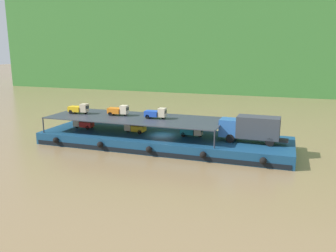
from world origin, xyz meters
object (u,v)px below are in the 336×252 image
at_px(mini_truck_upper_fore, 156,113).
at_px(mini_truck_lower_stern, 83,123).
at_px(covered_lorry, 251,128).
at_px(mini_truck_upper_stern, 79,109).
at_px(cargo_barge, 162,141).
at_px(mini_truck_lower_aft, 135,128).
at_px(mini_truck_upper_mid, 118,110).
at_px(mini_truck_lower_mid, 192,131).

bearing_deg(mini_truck_upper_fore, mini_truck_lower_stern, -178.07).
distance_m(covered_lorry, mini_truck_upper_stern, 23.13).
bearing_deg(cargo_barge, covered_lorry, 0.14).
xyz_separation_m(covered_lorry, mini_truck_upper_fore, (-11.91, 0.23, 1.00)).
bearing_deg(covered_lorry, cargo_barge, -179.86).
bearing_deg(cargo_barge, mini_truck_lower_aft, -178.85).
height_order(mini_truck_lower_aft, mini_truck_upper_mid, mini_truck_upper_mid).
xyz_separation_m(mini_truck_lower_mid, mini_truck_upper_fore, (-4.73, -0.17, 2.00)).
relative_size(cargo_barge, mini_truck_upper_fore, 11.48).
height_order(covered_lorry, mini_truck_lower_aft, covered_lorry).
relative_size(mini_truck_lower_aft, mini_truck_lower_mid, 0.99).
bearing_deg(mini_truck_upper_mid, mini_truck_upper_fore, -4.01).
height_order(mini_truck_lower_stern, mini_truck_lower_aft, same).
bearing_deg(mini_truck_lower_aft, mini_truck_lower_mid, 3.78).
height_order(mini_truck_lower_mid, mini_truck_upper_mid, mini_truck_upper_mid).
distance_m(covered_lorry, mini_truck_lower_mid, 7.26).
relative_size(mini_truck_lower_mid, mini_truck_upper_fore, 1.00).
bearing_deg(mini_truck_lower_mid, cargo_barge, -173.56).
bearing_deg(cargo_barge, mini_truck_upper_mid, 174.32).
bearing_deg(mini_truck_lower_stern, covered_lorry, 0.32).
bearing_deg(covered_lorry, mini_truck_lower_mid, 176.84).
relative_size(covered_lorry, mini_truck_upper_fore, 2.85).
xyz_separation_m(mini_truck_lower_aft, mini_truck_lower_mid, (7.57, 0.50, 0.00)).
distance_m(covered_lorry, mini_truck_upper_fore, 11.96).
distance_m(mini_truck_lower_aft, mini_truck_upper_mid, 3.38).
bearing_deg(mini_truck_lower_aft, mini_truck_lower_stern, -179.84).
height_order(covered_lorry, mini_truck_lower_mid, covered_lorry).
bearing_deg(mini_truck_upper_stern, mini_truck_upper_fore, 0.97).
height_order(mini_truck_lower_stern, mini_truck_lower_mid, same).
bearing_deg(mini_truck_lower_aft, mini_truck_upper_fore, 6.71).
height_order(mini_truck_lower_stern, mini_truck_upper_fore, mini_truck_upper_fore).
height_order(mini_truck_lower_stern, mini_truck_upper_stern, mini_truck_upper_stern).
height_order(mini_truck_upper_stern, mini_truck_upper_fore, same).
xyz_separation_m(mini_truck_lower_stern, mini_truck_lower_mid, (15.28, 0.52, 0.00)).
height_order(mini_truck_upper_stern, mini_truck_upper_mid, same).
xyz_separation_m(mini_truck_lower_stern, mini_truck_upper_fore, (10.55, 0.36, 2.00)).
height_order(mini_truck_lower_aft, mini_truck_upper_stern, mini_truck_upper_stern).
bearing_deg(cargo_barge, mini_truck_upper_stern, 179.68).
distance_m(mini_truck_lower_stern, mini_truck_lower_aft, 7.71).
bearing_deg(mini_truck_upper_fore, mini_truck_lower_aft, -173.29).
relative_size(mini_truck_lower_aft, mini_truck_upper_mid, 1.00).
bearing_deg(mini_truck_upper_stern, covered_lorry, -0.10).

